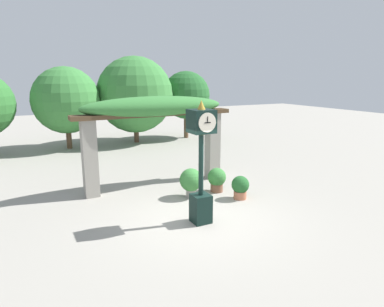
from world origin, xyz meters
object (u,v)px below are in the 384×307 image
(pedestal_clock, at_px, (201,160))
(potted_plant_near_right, at_px, (217,179))
(potted_plant_near_left, at_px, (240,187))
(potted_plant_far_left, at_px, (191,181))

(pedestal_clock, bearing_deg, potted_plant_near_right, 48.87)
(potted_plant_near_left, bearing_deg, potted_plant_far_left, 147.32)
(potted_plant_near_left, distance_m, potted_plant_near_right, 0.97)
(potted_plant_near_right, bearing_deg, potted_plant_near_left, -72.12)
(potted_plant_near_right, bearing_deg, potted_plant_far_left, -175.25)
(potted_plant_near_right, xyz_separation_m, potted_plant_far_left, (-1.01, -0.08, 0.10))
(potted_plant_far_left, bearing_deg, potted_plant_near_right, 4.75)
(potted_plant_near_left, height_order, potted_plant_near_right, potted_plant_near_right)
(pedestal_clock, height_order, potted_plant_near_right, pedestal_clock)
(potted_plant_near_right, distance_m, potted_plant_far_left, 1.02)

